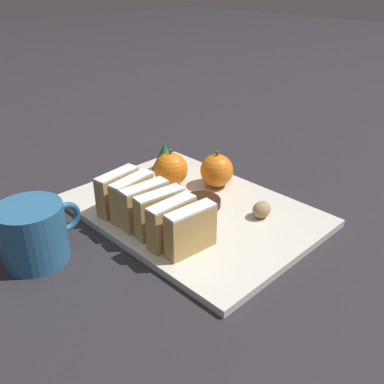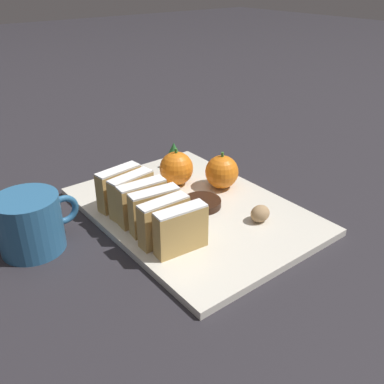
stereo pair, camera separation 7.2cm
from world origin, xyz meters
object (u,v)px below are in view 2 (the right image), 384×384
(walnut, at_px, (260,213))
(coffee_mug, at_px, (31,223))
(orange_far, at_px, (176,168))
(chocolate_cookie, at_px, (202,203))
(orange_near, at_px, (222,172))

(walnut, xyz_separation_m, coffee_mug, (-0.31, 0.17, 0.02))
(orange_far, height_order, chocolate_cookie, orange_far)
(orange_far, bearing_deg, coffee_mug, -175.37)
(orange_near, xyz_separation_m, orange_far, (-0.06, 0.06, 0.00))
(walnut, bearing_deg, orange_far, 97.66)
(orange_far, relative_size, coffee_mug, 0.57)
(walnut, relative_size, coffee_mug, 0.27)
(coffee_mug, bearing_deg, walnut, -28.70)
(chocolate_cookie, bearing_deg, orange_far, 79.72)
(orange_near, relative_size, chocolate_cookie, 1.05)
(chocolate_cookie, height_order, coffee_mug, coffee_mug)
(orange_near, height_order, coffee_mug, coffee_mug)
(walnut, height_order, chocolate_cookie, walnut)
(walnut, height_order, coffee_mug, coffee_mug)
(orange_far, height_order, walnut, orange_far)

